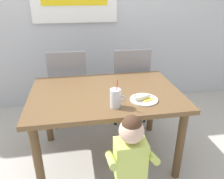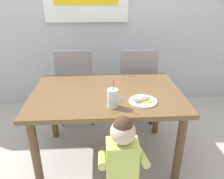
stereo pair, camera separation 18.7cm
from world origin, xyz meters
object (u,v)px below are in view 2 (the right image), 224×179
(dining_table, at_px, (107,101))
(snack_plate, at_px, (143,101))
(milk_cup, at_px, (113,99))
(toddler_standing, at_px, (122,156))
(dining_chair_left, at_px, (76,82))
(dining_chair_right, at_px, (136,82))
(peeled_banana, at_px, (142,99))

(dining_table, bearing_deg, snack_plate, -36.77)
(milk_cup, height_order, snack_plate, milk_cup)
(toddler_standing, height_order, snack_plate, toddler_standing)
(milk_cup, xyz_separation_m, snack_plate, (0.25, 0.07, -0.06))
(dining_chair_left, bearing_deg, milk_cup, 111.26)
(dining_chair_right, height_order, milk_cup, milk_cup)
(toddler_standing, bearing_deg, snack_plate, 62.54)
(snack_plate, bearing_deg, toddler_standing, -117.46)
(snack_plate, height_order, peeled_banana, peeled_banana)
(toddler_standing, distance_m, peeled_banana, 0.50)
(dining_chair_right, bearing_deg, dining_chair_left, -3.08)
(dining_table, height_order, milk_cup, milk_cup)
(dining_chair_right, distance_m, milk_cup, 1.04)
(dining_chair_right, xyz_separation_m, peeled_banana, (-0.11, -0.89, 0.22))
(dining_chair_left, xyz_separation_m, dining_chair_right, (0.73, -0.04, 0.00))
(dining_table, xyz_separation_m, peeled_banana, (0.28, -0.23, 0.13))
(dining_chair_left, xyz_separation_m, toddler_standing, (0.43, -1.32, -0.02))
(dining_chair_left, xyz_separation_m, snack_plate, (0.64, -0.92, 0.19))
(dining_chair_left, relative_size, dining_chair_right, 1.00)
(milk_cup, bearing_deg, peeled_banana, 14.68)
(dining_table, distance_m, dining_chair_left, 0.79)
(milk_cup, distance_m, snack_plate, 0.27)
(toddler_standing, distance_m, snack_plate, 0.50)
(dining_chair_right, bearing_deg, milk_cup, 69.74)
(dining_chair_right, relative_size, snack_plate, 4.17)
(peeled_banana, bearing_deg, dining_chair_right, 83.00)
(milk_cup, bearing_deg, dining_table, 97.45)
(dining_chair_left, bearing_deg, snack_plate, 124.81)
(dining_table, bearing_deg, peeled_banana, -38.94)
(dining_chair_right, height_order, snack_plate, dining_chair_right)
(dining_table, height_order, toddler_standing, toddler_standing)
(milk_cup, distance_m, peeled_banana, 0.25)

